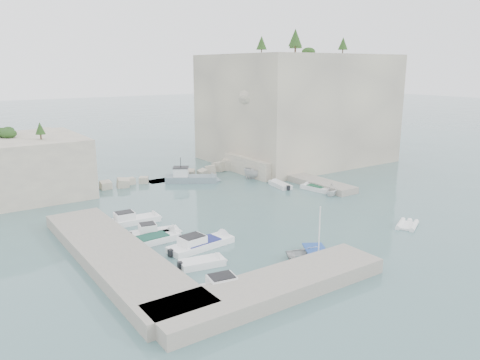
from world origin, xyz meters
TOP-DOWN VIEW (x-y plane):
  - ground at (0.00, 0.00)m, footprint 400.00×400.00m
  - cliff_east at (23.00, 23.00)m, footprint 26.00×22.00m
  - cliff_terrace at (13.00, 18.00)m, footprint 8.00×10.00m
  - outcrop_west at (-20.00, 25.00)m, footprint 16.00×14.00m
  - quay_west at (-17.00, -1.00)m, footprint 5.00×24.00m
  - quay_south at (-10.00, -12.50)m, footprint 18.00×4.00m
  - ledge_east at (13.50, 10.00)m, footprint 3.00×16.00m
  - breakwater at (-1.00, 22.00)m, footprint 28.00×3.00m
  - motorboat_a at (-12.17, 7.23)m, footprint 6.00×2.18m
  - motorboat_b at (-11.87, 2.65)m, footprint 5.05×2.54m
  - motorboat_c at (-12.71, 1.30)m, footprint 5.35×2.18m
  - motorboat_d at (-9.79, -2.23)m, footprint 6.77×2.70m
  - motorboat_e at (-11.64, -5.61)m, footprint 4.06×2.25m
  - motorboat_f at (-11.99, -10.42)m, footprint 6.13×2.73m
  - rowboat at (-3.26, -9.89)m, footprint 6.26×5.72m
  - inflatable_dinghy at (9.52, -9.00)m, footprint 3.70×2.94m
  - tender_east_a at (11.84, 3.36)m, footprint 3.76×3.47m
  - tender_east_b at (11.81, 6.11)m, footprint 2.22×4.61m
  - tender_east_c at (9.13, 10.03)m, footprint 2.09×4.48m
  - tender_east_d at (9.98, 15.30)m, footprint 5.36×3.39m
  - work_boat at (0.90, 18.91)m, footprint 7.51×5.92m
  - rowboat_mast at (-3.26, -9.89)m, footprint 0.10×0.10m
  - vegetation at (17.83, 24.40)m, footprint 53.48×13.88m

SIDE VIEW (x-z plane):
  - ground at x=0.00m, z-range 0.00..0.00m
  - motorboat_a at x=-12.17m, z-range -0.70..0.70m
  - motorboat_b at x=-11.87m, z-range -0.70..0.70m
  - motorboat_c at x=-12.71m, z-range -0.35..0.35m
  - motorboat_d at x=-9.79m, z-range -0.70..0.70m
  - motorboat_e at x=-11.64m, z-range -0.35..0.35m
  - motorboat_f at x=-11.99m, z-range -0.70..0.70m
  - rowboat at x=-3.26m, z-range -0.53..0.53m
  - inflatable_dinghy at x=9.52m, z-range -0.22..0.22m
  - tender_east_a at x=11.84m, z-range -0.82..0.82m
  - tender_east_b at x=11.81m, z-range -0.35..0.35m
  - tender_east_c at x=9.13m, z-range -0.35..0.35m
  - tender_east_d at x=9.98m, z-range -0.97..0.97m
  - work_boat at x=0.90m, z-range -1.10..1.10m
  - ledge_east at x=13.50m, z-range 0.00..0.80m
  - quay_west at x=-17.00m, z-range 0.00..1.10m
  - quay_south at x=-10.00m, z-range 0.00..1.10m
  - breakwater at x=-1.00m, z-range 0.00..1.40m
  - cliff_terrace at x=13.00m, z-range 0.00..2.50m
  - rowboat_mast at x=-3.26m, z-range 0.53..4.73m
  - outcrop_west at x=-20.00m, z-range 0.00..7.00m
  - cliff_east at x=23.00m, z-range 0.00..17.00m
  - vegetation at x=17.83m, z-range 11.23..24.63m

